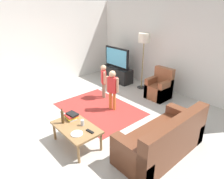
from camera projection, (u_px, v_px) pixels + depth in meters
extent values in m
plane|color=#B2ADA3|center=(93.00, 121.00, 4.86)|extent=(7.80, 7.80, 0.00)
cube|color=silver|center=(171.00, 48.00, 6.16)|extent=(6.00, 0.12, 2.70)
cube|color=silver|center=(35.00, 46.00, 6.39)|extent=(0.12, 6.00, 2.70)
cube|color=#9E2D28|center=(99.00, 109.00, 5.41)|extent=(2.20, 1.60, 0.01)
cube|color=black|center=(117.00, 74.00, 7.30)|extent=(1.20, 0.44, 0.50)
cube|color=black|center=(116.00, 78.00, 7.32)|extent=(1.10, 0.32, 0.03)
cube|color=black|center=(117.00, 67.00, 7.18)|extent=(0.44, 0.28, 0.03)
cube|color=black|center=(117.00, 57.00, 7.04)|extent=(1.10, 0.07, 0.68)
cube|color=#59B2D8|center=(116.00, 57.00, 7.02)|extent=(1.00, 0.01, 0.58)
cube|color=brown|center=(160.00, 143.00, 3.77)|extent=(0.80, 1.80, 0.42)
cube|color=brown|center=(176.00, 141.00, 3.47)|extent=(0.20, 1.80, 0.86)
cube|color=brown|center=(131.00, 159.00, 3.24)|extent=(0.80, 0.20, 0.60)
cube|color=brown|center=(184.00, 123.00, 4.22)|extent=(0.80, 0.20, 0.60)
cube|color=#B22823|center=(186.00, 119.00, 3.86)|extent=(0.10, 0.32, 0.32)
cube|color=brown|center=(158.00, 92.00, 5.95)|extent=(0.60, 0.60, 0.42)
cube|color=brown|center=(163.00, 82.00, 5.99)|extent=(0.60, 0.16, 0.90)
cube|color=brown|center=(152.00, 86.00, 6.08)|extent=(0.12, 0.60, 0.60)
cube|color=brown|center=(165.00, 91.00, 5.75)|extent=(0.12, 0.60, 0.60)
cylinder|color=#262626|center=(141.00, 87.00, 6.77)|extent=(0.28, 0.28, 0.02)
cylinder|color=#99844C|center=(143.00, 66.00, 6.48)|extent=(0.03, 0.03, 1.50)
cylinder|color=silver|center=(144.00, 38.00, 6.13)|extent=(0.36, 0.36, 0.28)
cylinder|color=gray|center=(103.00, 90.00, 6.04)|extent=(0.08, 0.08, 0.45)
cylinder|color=gray|center=(104.00, 91.00, 5.95)|extent=(0.08, 0.08, 0.45)
cube|color=red|center=(104.00, 77.00, 5.83)|extent=(0.25, 0.21, 0.39)
sphere|color=tan|center=(103.00, 68.00, 5.72)|extent=(0.16, 0.16, 0.16)
cylinder|color=tan|center=(103.00, 75.00, 5.95)|extent=(0.06, 0.06, 0.35)
cylinder|color=tan|center=(105.00, 78.00, 5.70)|extent=(0.06, 0.06, 0.35)
cylinder|color=orange|center=(110.00, 100.00, 5.34)|extent=(0.08, 0.08, 0.49)
cylinder|color=orange|center=(114.00, 101.00, 5.28)|extent=(0.08, 0.08, 0.49)
cube|color=red|center=(112.00, 85.00, 5.13)|extent=(0.26, 0.19, 0.42)
sphere|color=tan|center=(112.00, 74.00, 5.02)|extent=(0.17, 0.17, 0.17)
cylinder|color=tan|center=(107.00, 83.00, 5.19)|extent=(0.06, 0.06, 0.37)
cylinder|color=tan|center=(117.00, 85.00, 5.06)|extent=(0.06, 0.06, 0.37)
cube|color=olive|center=(76.00, 127.00, 3.90)|extent=(1.00, 0.60, 0.04)
cylinder|color=olive|center=(54.00, 131.00, 4.14)|extent=(0.05, 0.05, 0.38)
cylinder|color=olive|center=(79.00, 154.00, 3.52)|extent=(0.05, 0.05, 0.38)
cylinder|color=olive|center=(75.00, 123.00, 4.44)|extent=(0.05, 0.05, 0.38)
cylinder|color=olive|center=(101.00, 142.00, 3.82)|extent=(0.05, 0.05, 0.38)
cube|color=white|center=(72.00, 118.00, 4.15)|extent=(0.25, 0.19, 0.03)
cube|color=yellow|center=(71.00, 117.00, 4.13)|extent=(0.26, 0.24, 0.03)
cube|color=red|center=(71.00, 115.00, 4.13)|extent=(0.23, 0.23, 0.03)
cube|color=black|center=(72.00, 114.00, 4.12)|extent=(0.25, 0.19, 0.03)
cylinder|color=#4C3319|center=(63.00, 117.00, 3.96)|extent=(0.06, 0.06, 0.26)
cylinder|color=#4C3319|center=(62.00, 110.00, 3.89)|extent=(0.02, 0.02, 0.06)
cube|color=black|center=(90.00, 131.00, 3.73)|extent=(0.17, 0.07, 0.02)
cylinder|color=silver|center=(82.00, 123.00, 3.90)|extent=(0.07, 0.07, 0.12)
cylinder|color=white|center=(77.00, 134.00, 3.66)|extent=(0.22, 0.22, 0.02)
cube|color=silver|center=(77.00, 134.00, 3.64)|extent=(0.13, 0.10, 0.01)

